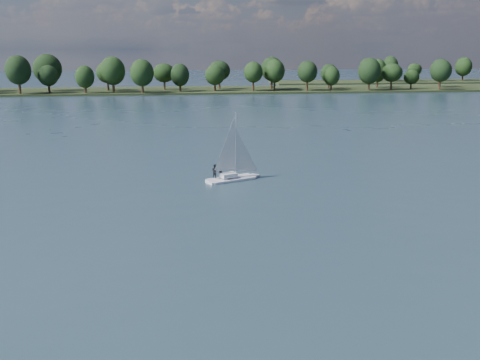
% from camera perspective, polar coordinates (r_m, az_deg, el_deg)
% --- Properties ---
extents(ground, '(700.00, 700.00, 0.00)m').
position_cam_1_polar(ground, '(121.78, -5.31, 5.49)').
color(ground, '#233342').
rests_on(ground, ground).
extents(far_shore, '(660.00, 40.00, 1.50)m').
position_cam_1_polar(far_shore, '(233.14, -6.41, 9.40)').
color(far_shore, black).
rests_on(far_shore, ground).
extents(far_shore_back, '(220.00, 30.00, 1.40)m').
position_cam_1_polar(far_shore_back, '(325.54, 23.26, 9.61)').
color(far_shore_back, black).
rests_on(far_shore_back, ground).
extents(sailboat, '(7.55, 4.92, 9.68)m').
position_cam_1_polar(sailboat, '(72.25, -0.97, 2.01)').
color(sailboat, silver).
rests_on(sailboat, ground).
extents(treeline, '(562.39, 73.83, 17.91)m').
position_cam_1_polar(treeline, '(229.04, -9.00, 11.26)').
color(treeline, black).
rests_on(treeline, ground).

